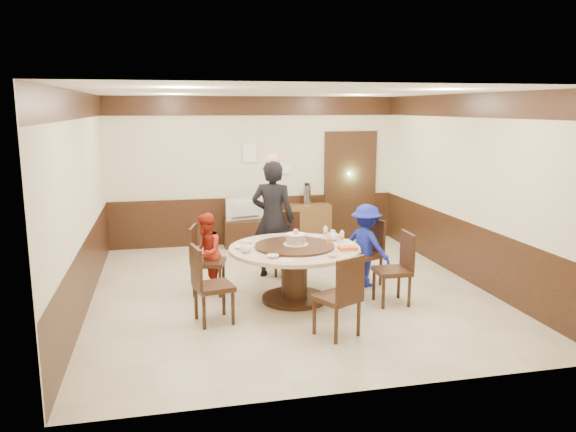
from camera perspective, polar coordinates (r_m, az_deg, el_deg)
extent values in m
plane|color=beige|center=(8.16, 0.13, -7.56)|extent=(6.00, 6.00, 0.00)
plane|color=white|center=(7.74, 0.14, 12.49)|extent=(6.00, 6.00, 0.00)
cube|color=beige|center=(10.75, -3.39, 4.58)|extent=(5.50, 0.04, 2.80)
cube|color=beige|center=(5.00, 7.73, -2.94)|extent=(5.50, 0.04, 2.80)
cube|color=beige|center=(7.72, -20.21, 1.38)|extent=(0.04, 6.00, 2.80)
cube|color=beige|center=(8.85, 17.81, 2.69)|extent=(0.04, 6.00, 2.80)
cube|color=black|center=(8.03, 0.14, -4.51)|extent=(5.50, 6.00, 0.90)
cube|color=black|center=(7.74, 0.14, 11.20)|extent=(5.50, 6.00, 0.35)
cube|color=black|center=(11.21, 6.31, 2.99)|extent=(1.05, 0.08, 2.18)
cube|color=#90DF9F|center=(11.23, 6.28, 3.00)|extent=(0.88, 0.02, 2.05)
cylinder|color=black|center=(7.76, 0.65, -8.34)|extent=(0.88, 0.88, 0.06)
cylinder|color=black|center=(7.65, 0.66, -6.04)|extent=(0.35, 0.35, 0.65)
cylinder|color=#C4A98E|center=(7.55, 0.66, -3.36)|extent=(1.76, 1.76, 0.05)
cylinder|color=black|center=(7.54, 0.66, -3.06)|extent=(1.08, 1.08, 0.03)
cube|color=black|center=(8.38, 7.70, -3.97)|extent=(0.58, 0.58, 0.06)
cube|color=black|center=(8.46, 8.75, -1.97)|extent=(0.21, 0.40, 0.50)
cube|color=black|center=(8.44, 7.65, -5.54)|extent=(0.36, 0.36, 0.42)
cube|color=black|center=(8.83, -0.09, -3.08)|extent=(0.52, 0.52, 0.06)
cube|color=black|center=(8.98, -0.12, -1.08)|extent=(0.42, 0.12, 0.50)
cube|color=black|center=(8.89, -0.09, -4.58)|extent=(0.36, 0.36, 0.42)
cube|color=black|center=(8.00, -8.07, -4.70)|extent=(0.53, 0.53, 0.06)
cube|color=black|center=(7.96, -9.61, -2.80)|extent=(0.14, 0.42, 0.50)
cube|color=black|center=(8.06, -8.02, -6.34)|extent=(0.36, 0.36, 0.42)
cube|color=black|center=(6.94, -7.55, -7.13)|extent=(0.52, 0.52, 0.06)
cube|color=black|center=(6.80, -9.31, -5.17)|extent=(0.13, 0.42, 0.50)
cube|color=black|center=(7.02, -7.50, -9.00)|extent=(0.36, 0.36, 0.42)
cube|color=black|center=(6.52, 4.97, -8.28)|extent=(0.59, 0.59, 0.06)
cube|color=black|center=(6.29, 6.36, -6.43)|extent=(0.39, 0.22, 0.50)
cube|color=black|center=(6.60, 4.94, -10.25)|extent=(0.36, 0.36, 0.42)
cube|color=black|center=(7.64, 10.51, -5.53)|extent=(0.45, 0.45, 0.06)
cube|color=black|center=(7.64, 12.04, -3.47)|extent=(0.05, 0.42, 0.50)
cube|color=black|center=(7.71, 10.45, -7.24)|extent=(0.36, 0.36, 0.42)
imported|color=black|center=(8.62, -1.55, -0.31)|extent=(0.78, 0.66, 1.82)
imported|color=#B12717|center=(8.07, -8.33, -3.70)|extent=(0.50, 0.60, 1.13)
imported|color=navy|center=(8.30, 7.94, -2.97)|extent=(0.81, 0.90, 1.22)
cylinder|color=white|center=(7.56, 0.80, -2.88)|extent=(0.33, 0.33, 0.01)
cylinder|color=tan|center=(7.54, 0.80, -2.38)|extent=(0.27, 0.27, 0.12)
cylinder|color=white|center=(7.53, 0.80, -1.87)|extent=(0.27, 0.27, 0.01)
sphere|color=pink|center=(7.52, 0.80, -1.59)|extent=(0.08, 0.08, 0.08)
ellipsoid|color=white|center=(7.28, -4.31, -3.25)|extent=(0.17, 0.15, 0.13)
ellipsoid|color=white|center=(7.94, 4.58, -2.05)|extent=(0.17, 0.15, 0.13)
imported|color=white|center=(7.80, -4.18, -2.60)|extent=(0.15, 0.15, 0.04)
imported|color=white|center=(7.08, 4.54, -4.00)|extent=(0.12, 0.12, 0.04)
imported|color=white|center=(7.03, -1.54, -4.10)|extent=(0.15, 0.15, 0.04)
imported|color=white|center=(7.56, 5.77, -3.06)|extent=(0.13, 0.13, 0.04)
imported|color=white|center=(7.49, -4.84, -3.18)|extent=(0.15, 0.15, 0.04)
cylinder|color=white|center=(6.88, -0.13, -4.53)|extent=(0.18, 0.18, 0.01)
cylinder|color=white|center=(8.13, 2.95, -2.12)|extent=(0.18, 0.18, 0.01)
cube|color=white|center=(7.37, 6.09, -3.51)|extent=(0.30, 0.20, 0.02)
cube|color=#E74B1A|center=(7.36, 6.09, -3.27)|extent=(0.24, 0.15, 0.04)
cylinder|color=white|center=(7.63, 4.15, -2.43)|extent=(0.06, 0.06, 0.16)
cylinder|color=white|center=(7.79, 5.50, -2.16)|extent=(0.06, 0.06, 0.16)
cylinder|color=white|center=(8.07, 3.82, -1.69)|extent=(0.06, 0.06, 0.16)
cube|color=black|center=(10.67, -4.25, -1.75)|extent=(0.85, 0.45, 0.50)
imported|color=gray|center=(10.58, -4.28, 0.70)|extent=(0.75, 0.25, 0.43)
cube|color=brown|center=(10.91, 2.16, -0.77)|extent=(0.80, 0.40, 0.75)
cylinder|color=silver|center=(10.80, 1.94, 2.15)|extent=(0.15, 0.15, 0.38)
cube|color=white|center=(10.66, -3.91, 6.40)|extent=(0.25, 0.00, 0.35)
cube|color=white|center=(10.81, -0.47, 4.89)|extent=(0.30, 0.00, 0.22)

